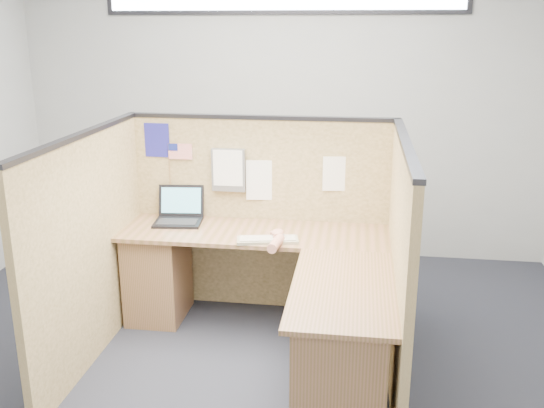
% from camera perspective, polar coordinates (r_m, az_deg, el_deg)
% --- Properties ---
extents(floor, '(5.00, 5.00, 0.00)m').
position_cam_1_polar(floor, '(4.13, -3.27, -15.29)').
color(floor, '#1E212A').
rests_on(floor, ground).
extents(wall_back, '(5.00, 0.00, 5.00)m').
position_cam_1_polar(wall_back, '(5.78, 0.98, 8.84)').
color(wall_back, '#A7AAAD').
rests_on(wall_back, floor).
extents(wall_front, '(5.00, 0.00, 5.00)m').
position_cam_1_polar(wall_front, '(1.60, -20.90, -13.97)').
color(wall_front, '#A7AAAD').
rests_on(wall_front, floor).
extents(cubicle_partitions, '(2.06, 1.83, 1.53)m').
position_cam_1_polar(cubicle_partitions, '(4.17, -2.28, -3.21)').
color(cubicle_partitions, olive).
rests_on(cubicle_partitions, floor).
extents(l_desk, '(1.95, 1.75, 0.73)m').
position_cam_1_polar(l_desk, '(4.16, -0.06, -8.85)').
color(l_desk, brown).
rests_on(l_desk, floor).
extents(laptop, '(0.38, 0.37, 0.25)m').
position_cam_1_polar(laptop, '(4.68, -8.62, -0.84)').
color(laptop, black).
rests_on(laptop, l_desk).
extents(keyboard, '(0.45, 0.22, 0.03)m').
position_cam_1_polar(keyboard, '(4.21, -0.42, -3.38)').
color(keyboard, gray).
rests_on(keyboard, l_desk).
extents(mouse, '(0.11, 0.08, 0.04)m').
position_cam_1_polar(mouse, '(4.27, 0.55, -2.99)').
color(mouse, silver).
rests_on(mouse, l_desk).
extents(hand_forearm, '(0.10, 0.36, 0.08)m').
position_cam_1_polar(hand_forearm, '(4.14, 0.44, -3.41)').
color(hand_forearm, tan).
rests_on(hand_forearm, l_desk).
extents(blue_poster, '(0.20, 0.01, 0.26)m').
position_cam_1_polar(blue_poster, '(4.74, -10.78, 5.92)').
color(blue_poster, navy).
rests_on(blue_poster, cubicle_partitions).
extents(american_flag, '(0.19, 0.01, 0.32)m').
position_cam_1_polar(american_flag, '(4.69, -8.87, 4.79)').
color(american_flag, olive).
rests_on(american_flag, cubicle_partitions).
extents(file_holder, '(0.26, 0.05, 0.33)m').
position_cam_1_polar(file_holder, '(4.61, -4.12, 3.23)').
color(file_holder, slate).
rests_on(file_holder, cubicle_partitions).
extents(paper_left, '(0.24, 0.03, 0.31)m').
position_cam_1_polar(paper_left, '(4.60, -0.94, 2.24)').
color(paper_left, white).
rests_on(paper_left, cubicle_partitions).
extents(paper_right, '(0.20, 0.03, 0.26)m').
position_cam_1_polar(paper_right, '(4.53, 6.10, 2.84)').
color(paper_right, white).
rests_on(paper_right, cubicle_partitions).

